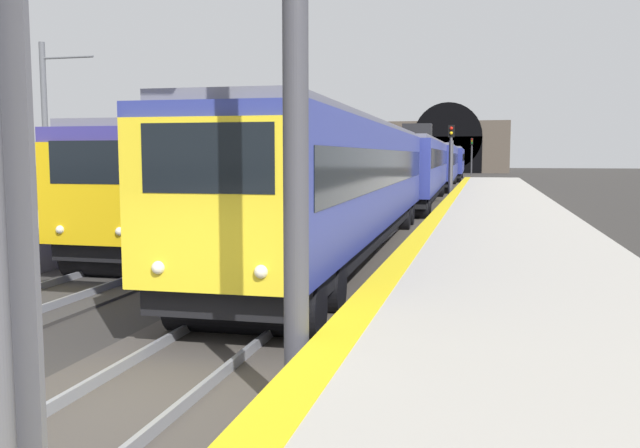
{
  "coord_description": "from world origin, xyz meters",
  "views": [
    {
      "loc": [
        -6.59,
        -4.03,
        2.99
      ],
      "look_at": [
        9.37,
        -0.06,
        1.29
      ],
      "focal_mm": 37.32,
      "sensor_mm": 36.0,
      "label": 1
    }
  ],
  "objects_px": {
    "railway_signal_far": "(472,153)",
    "train_main_approaching": "(430,165)",
    "catenary_mast_near": "(46,136)",
    "railway_signal_mid": "(451,157)",
    "train_adjacent_platform": "(344,168)",
    "catenary_mast_far": "(258,145)"
  },
  "relations": [
    {
      "from": "railway_signal_mid",
      "to": "catenary_mast_near",
      "type": "xyz_separation_m",
      "value": [
        -20.52,
        13.96,
        0.83
      ]
    },
    {
      "from": "railway_signal_mid",
      "to": "catenary_mast_near",
      "type": "height_order",
      "value": "catenary_mast_near"
    },
    {
      "from": "catenary_mast_near",
      "to": "railway_signal_mid",
      "type": "bearing_deg",
      "value": -34.22
    },
    {
      "from": "train_adjacent_platform",
      "to": "catenary_mast_near",
      "type": "xyz_separation_m",
      "value": [
        -19.49,
        7.35,
        1.52
      ]
    },
    {
      "from": "catenary_mast_near",
      "to": "railway_signal_far",
      "type": "bearing_deg",
      "value": -9.43
    },
    {
      "from": "catenary_mast_near",
      "to": "train_main_approaching",
      "type": "bearing_deg",
      "value": -22.62
    },
    {
      "from": "train_adjacent_platform",
      "to": "railway_signal_far",
      "type": "height_order",
      "value": "railway_signal_far"
    },
    {
      "from": "railway_signal_mid",
      "to": "railway_signal_far",
      "type": "relative_size",
      "value": 0.86
    },
    {
      "from": "train_main_approaching",
      "to": "catenary_mast_near",
      "type": "distance_m",
      "value": 31.32
    },
    {
      "from": "railway_signal_far",
      "to": "train_main_approaching",
      "type": "bearing_deg",
      "value": -2.0
    },
    {
      "from": "train_adjacent_platform",
      "to": "catenary_mast_near",
      "type": "bearing_deg",
      "value": -20.59
    },
    {
      "from": "railway_signal_mid",
      "to": "catenary_mast_far",
      "type": "height_order",
      "value": "catenary_mast_far"
    },
    {
      "from": "train_main_approaching",
      "to": "railway_signal_far",
      "type": "bearing_deg",
      "value": 176.8
    },
    {
      "from": "train_main_approaching",
      "to": "railway_signal_far",
      "type": "relative_size",
      "value": 14.92
    },
    {
      "from": "train_main_approaching",
      "to": "railway_signal_far",
      "type": "distance_m",
      "value": 55.16
    },
    {
      "from": "railway_signal_far",
      "to": "railway_signal_mid",
      "type": "bearing_deg",
      "value": 0.0
    },
    {
      "from": "railway_signal_mid",
      "to": "catenary_mast_far",
      "type": "xyz_separation_m",
      "value": [
        3.53,
        13.97,
        0.86
      ]
    },
    {
      "from": "railway_signal_far",
      "to": "catenary_mast_near",
      "type": "relative_size",
      "value": 0.79
    },
    {
      "from": "train_main_approaching",
      "to": "railway_signal_mid",
      "type": "xyz_separation_m",
      "value": [
        -8.37,
        -1.92,
        0.58
      ]
    },
    {
      "from": "catenary_mast_near",
      "to": "catenary_mast_far",
      "type": "bearing_deg",
      "value": 0.03
    },
    {
      "from": "train_adjacent_platform",
      "to": "catenary_mast_far",
      "type": "xyz_separation_m",
      "value": [
        4.56,
        7.37,
        1.54
      ]
    },
    {
      "from": "train_adjacent_platform",
      "to": "train_main_approaching",
      "type": "bearing_deg",
      "value": 153.6
    }
  ]
}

